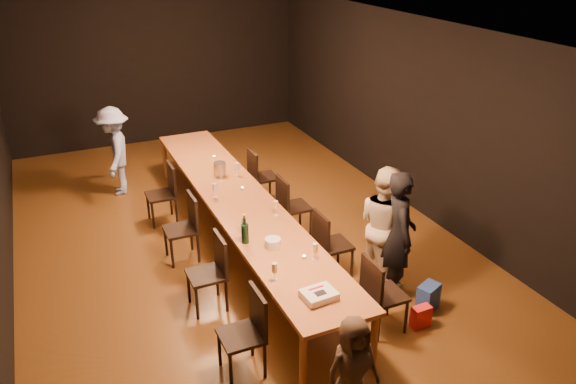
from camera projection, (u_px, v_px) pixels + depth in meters
name	position (u px, v px, depth m)	size (l,w,h in m)	color
ground	(241.00, 246.00, 8.09)	(10.00, 10.00, 0.00)	#3F240F
room_shell	(235.00, 106.00, 7.21)	(6.04, 10.04, 3.02)	black
table	(239.00, 202.00, 7.79)	(0.90, 6.00, 0.75)	#975B2C
chair_right_0	(385.00, 294.00, 6.23)	(0.42, 0.42, 0.93)	black
chair_right_1	(334.00, 244.00, 7.22)	(0.42, 0.42, 0.93)	black
chair_right_2	(294.00, 206.00, 8.21)	(0.42, 0.42, 0.93)	black
chair_right_3	(264.00, 176.00, 9.20)	(0.42, 0.42, 0.93)	black
chair_left_0	(241.00, 335.00, 5.60)	(0.42, 0.42, 0.93)	black
chair_left_1	(206.00, 274.00, 6.59)	(0.42, 0.42, 0.93)	black
chair_left_2	(180.00, 229.00, 7.58)	(0.42, 0.42, 0.93)	black
chair_left_3	(161.00, 194.00, 8.57)	(0.42, 0.42, 0.93)	black
woman_birthday	(399.00, 235.00, 6.72)	(0.60, 0.39, 1.63)	black
woman_tan	(385.00, 225.00, 7.03)	(0.76, 0.59, 1.56)	beige
man_blue	(115.00, 151.00, 9.42)	(0.98, 0.56, 1.52)	#879ED1
child	(352.00, 369.00, 5.06)	(0.53, 0.34, 1.08)	#3F2F23
gift_bag_red	(421.00, 317.00, 6.39)	(0.22, 0.12, 0.26)	red
gift_bag_blue	(428.00, 297.00, 6.66)	(0.27, 0.18, 0.34)	#284FB1
birthday_cake	(319.00, 295.00, 5.66)	(0.35, 0.29, 0.08)	white
plate_stack	(273.00, 243.00, 6.58)	(0.19, 0.19, 0.11)	white
champagne_bottle	(245.00, 229.00, 6.61)	(0.09, 0.09, 0.37)	black
ice_bucket	(220.00, 169.00, 8.47)	(0.19, 0.19, 0.21)	#A5A5AA
wineglass_0	(275.00, 272.00, 5.93)	(0.06, 0.06, 0.21)	beige
wineglass_1	(315.00, 251.00, 6.30)	(0.06, 0.06, 0.21)	beige
wineglass_2	(244.00, 225.00, 6.87)	(0.06, 0.06, 0.21)	silver
wineglass_3	(276.00, 208.00, 7.28)	(0.06, 0.06, 0.21)	beige
wineglass_4	(215.00, 190.00, 7.78)	(0.06, 0.06, 0.21)	silver
wineglass_5	(237.00, 169.00, 8.47)	(0.06, 0.06, 0.21)	silver
tealight_near	(304.00, 257.00, 6.36)	(0.05, 0.05, 0.03)	#B2B7B2
tealight_mid	(242.00, 188.00, 8.05)	(0.05, 0.05, 0.03)	#B2B7B2
tealight_far	(214.00, 157.00, 9.16)	(0.05, 0.05, 0.03)	#B2B7B2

